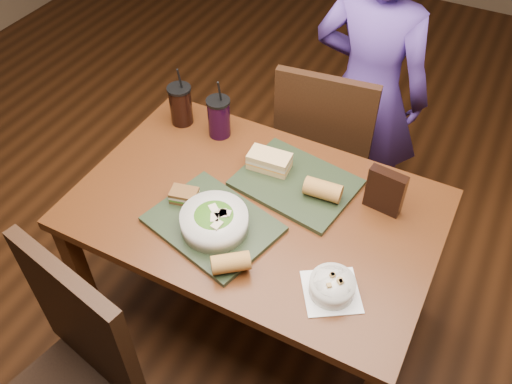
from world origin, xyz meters
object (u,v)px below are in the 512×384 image
salad_bowl (214,220)px  cup_berry (219,117)px  tray_far (296,183)px  sandwich_near (184,195)px  baguette_far (323,190)px  chair_far (328,147)px  sandwich_far (269,161)px  chair_near (73,384)px  cup_cola (181,105)px  diner (368,92)px  soup_bowl (332,286)px  chip_bag (385,191)px  dining_table (256,222)px  baguette_near (231,263)px  tray_near (213,224)px

salad_bowl → cup_berry: size_ratio=0.88×
tray_far → sandwich_near: size_ratio=3.86×
baguette_far → cup_berry: 0.54m
chair_far → sandwich_far: size_ratio=5.97×
chair_near → sandwich_far: size_ratio=6.29×
chair_far → cup_cola: (-0.54, -0.36, 0.29)m
diner → cup_cola: bearing=43.7°
soup_bowl → chip_bag: 0.42m
dining_table → chip_bag: chip_bag is taller
sandwich_far → chip_bag: 0.45m
diner → soup_bowl: bearing=105.4°
sandwich_far → dining_table: bearing=-78.0°
baguette_near → cup_berry: size_ratio=0.47×
dining_table → baguette_far: size_ratio=9.61×
diner → soup_bowl: size_ratio=6.29×
salad_bowl → cup_cola: cup_cola is taller
diner → baguette_near: (-0.06, -1.15, 0.05)m
sandwich_near → soup_bowl: bearing=-10.3°
chair_near → cup_cola: (-0.27, 1.07, 0.26)m
tray_near → sandwich_near: (-0.14, 0.05, 0.03)m
diner → cup_cola: (-0.63, -0.56, 0.08)m
salad_bowl → sandwich_far: size_ratio=1.40×
tray_near → tray_far: same height
tray_near → baguette_near: size_ratio=3.39×
salad_bowl → sandwich_near: bearing=158.4°
chair_far → cup_berry: cup_berry is taller
chair_near → sandwich_near: size_ratio=9.54×
tray_near → sandwich_near: sandwich_near is taller
diner → tray_near: 1.03m
sandwich_near → baguette_far: baguette_far is taller
chip_bag → diner: bearing=119.2°
cup_cola → baguette_far: bearing=-12.2°
cup_berry → salad_bowl: bearing=-61.6°
tray_far → sandwich_far: bearing=169.6°
chair_far → soup_bowl: 0.96m
dining_table → diner: 0.86m
soup_bowl → salad_bowl: bearing=174.0°
tray_near → soup_bowl: bearing=-8.0°
cup_berry → sandwich_near: bearing=-77.8°
chair_far → diner: diner is taller
baguette_near → tray_near: bearing=136.9°
baguette_far → soup_bowl: bearing=-63.1°
tray_far → soup_bowl: 0.49m
chair_far → cup_berry: (-0.36, -0.36, 0.29)m
dining_table → baguette_near: size_ratio=10.50×
soup_bowl → cup_berry: bearing=143.9°
cup_cola → sandwich_near: bearing=-56.0°
diner → baguette_far: size_ratio=11.13×
dining_table → sandwich_near: bearing=-155.0°
tray_far → baguette_near: bearing=-92.5°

